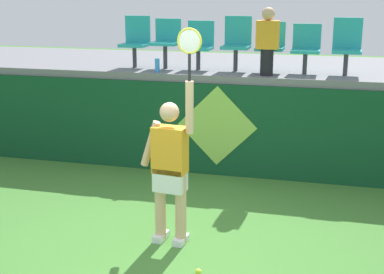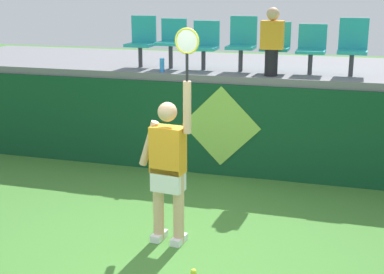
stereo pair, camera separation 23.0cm
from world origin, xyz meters
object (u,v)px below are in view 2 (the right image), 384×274
object	(u,v)px
tennis_ball	(194,272)
stadium_chair_0	(142,39)
stadium_chair_4	(276,44)
spectator_0	(272,41)
stadium_chair_3	(242,41)
stadium_chair_6	(353,45)
tennis_player	(169,165)
stadium_chair_1	(172,40)
stadium_chair_5	(311,47)
stadium_chair_2	(205,43)
water_bottle	(162,65)

from	to	relation	value
tennis_ball	stadium_chair_0	size ratio (longest dim) A/B	0.08
stadium_chair_4	spectator_0	distance (m)	0.41
stadium_chair_3	stadium_chair_6	xyz separation A→B (m)	(1.72, 0.00, -0.01)
tennis_player	stadium_chair_3	size ratio (longest dim) A/B	2.87
stadium_chair_3	spectator_0	bearing A→B (deg)	-36.64
stadium_chair_3	stadium_chair_6	size ratio (longest dim) A/B	1.00
stadium_chair_1	tennis_player	bearing A→B (deg)	-72.30
stadium_chair_6	tennis_ball	bearing A→B (deg)	-109.71
stadium_chair_1	stadium_chair_5	xyz separation A→B (m)	(2.30, 0.00, -0.05)
tennis_ball	stadium_chair_2	world-z (taller)	stadium_chair_2
tennis_ball	water_bottle	size ratio (longest dim) A/B	0.30
tennis_player	stadium_chair_3	distance (m)	3.40
tennis_ball	stadium_chair_1	world-z (taller)	stadium_chair_1
stadium_chair_3	stadium_chair_4	xyz separation A→B (m)	(0.55, -0.01, -0.03)
tennis_player	stadium_chair_0	world-z (taller)	tennis_player
tennis_player	water_bottle	xyz separation A→B (m)	(-1.02, 2.70, 0.75)
tennis_ball	stadium_chair_6	distance (m)	4.60
stadium_chair_4	stadium_chair_6	size ratio (longest dim) A/B	0.91
stadium_chair_0	stadium_chair_6	size ratio (longest dim) A/B	0.98
stadium_chair_1	stadium_chair_6	bearing A→B (deg)	0.24
stadium_chair_1	stadium_chair_3	size ratio (longest dim) A/B	0.93
water_bottle	tennis_ball	bearing A→B (deg)	-65.74
stadium_chair_2	stadium_chair_5	bearing A→B (deg)	-0.09
stadium_chair_1	stadium_chair_5	bearing A→B (deg)	0.07
tennis_player	spectator_0	bearing A→B (deg)	75.66
stadium_chair_1	stadium_chair_4	xyz separation A→B (m)	(1.74, 0.00, -0.03)
stadium_chair_4	tennis_ball	bearing A→B (deg)	-93.18
stadium_chair_3	spectator_0	size ratio (longest dim) A/B	0.84
stadium_chair_4	water_bottle	bearing A→B (deg)	-163.93
stadium_chair_5	tennis_player	bearing A→B (deg)	-111.76
stadium_chair_0	tennis_player	bearing A→B (deg)	-63.98
stadium_chair_6	spectator_0	size ratio (longest dim) A/B	0.84
tennis_player	stadium_chair_2	world-z (taller)	tennis_player
stadium_chair_2	spectator_0	size ratio (longest dim) A/B	0.76
tennis_ball	stadium_chair_2	bearing A→B (deg)	103.77
stadium_chair_1	stadium_chair_4	distance (m)	1.74
water_bottle	spectator_0	bearing A→B (deg)	3.42
stadium_chair_3	stadium_chair_4	world-z (taller)	stadium_chair_3
stadium_chair_1	stadium_chair_4	bearing A→B (deg)	0.07
stadium_chair_3	stadium_chair_1	bearing A→B (deg)	-179.51
water_bottle	stadium_chair_6	size ratio (longest dim) A/B	0.26
tennis_player	stadium_chair_4	world-z (taller)	tennis_player
tennis_player	stadium_chair_3	world-z (taller)	tennis_player
water_bottle	stadium_chair_1	distance (m)	0.62
tennis_player	stadium_chair_3	xyz separation A→B (m)	(0.17, 3.21, 1.12)
stadium_chair_3	spectator_0	world-z (taller)	spectator_0
stadium_chair_3	stadium_chair_4	size ratio (longest dim) A/B	1.10
tennis_player	spectator_0	xyz separation A→B (m)	(0.72, 2.80, 1.18)
water_bottle	stadium_chair_2	world-z (taller)	stadium_chair_2
spectator_0	stadium_chair_4	bearing A→B (deg)	90.00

